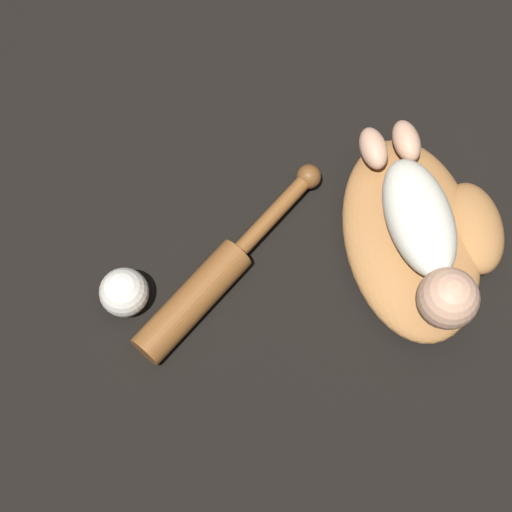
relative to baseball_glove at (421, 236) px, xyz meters
name	(u,v)px	position (x,y,z in m)	size (l,w,h in m)	color
ground_plane	(421,231)	(-0.02, 0.00, -0.04)	(6.00, 6.00, 0.00)	black
baseball_glove	(421,236)	(0.00, 0.00, 0.00)	(0.40, 0.32, 0.07)	#A8703D
baby_figure	(424,232)	(0.03, -0.01, 0.08)	(0.36, 0.20, 0.09)	silver
baseball_bat	(212,280)	(0.11, -0.32, -0.01)	(0.37, 0.27, 0.06)	brown
baseball	(124,292)	(0.15, -0.46, 0.00)	(0.08, 0.08, 0.08)	silver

